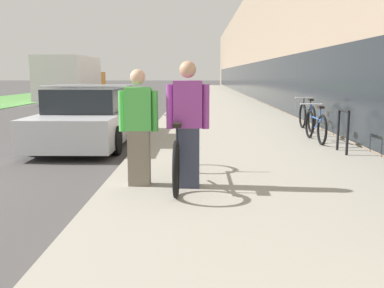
# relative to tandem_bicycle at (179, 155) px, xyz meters

# --- Properties ---
(sidewalk_slab) EXTENTS (4.73, 70.00, 0.11)m
(sidewalk_slab) POSITION_rel_tandem_bicycle_xyz_m (1.31, 19.85, -0.44)
(sidewalk_slab) COLOR gray
(sidewalk_slab) RESTS_ON ground
(storefront_facade) EXTENTS (10.01, 70.00, 7.30)m
(storefront_facade) POSITION_rel_tandem_bicycle_xyz_m (8.71, 27.85, 3.15)
(storefront_facade) COLOR gray
(storefront_facade) RESTS_ON ground
(lawn_strip) EXTENTS (5.36, 70.00, 0.03)m
(lawn_strip) POSITION_rel_tandem_bicycle_xyz_m (-11.68, 23.85, -0.48)
(lawn_strip) COLOR #518E42
(lawn_strip) RESTS_ON ground
(tandem_bicycle) EXTENTS (0.52, 2.37, 0.90)m
(tandem_bicycle) POSITION_rel_tandem_bicycle_xyz_m (0.00, 0.00, 0.00)
(tandem_bicycle) COLOR black
(tandem_bicycle) RESTS_ON sidewalk_slab
(person_rider) EXTENTS (0.57, 0.22, 1.69)m
(person_rider) POSITION_rel_tandem_bicycle_xyz_m (0.13, -0.29, 0.46)
(person_rider) COLOR #33384C
(person_rider) RESTS_ON sidewalk_slab
(person_bystander) EXTENTS (0.54, 0.21, 1.58)m
(person_bystander) POSITION_rel_tandem_bicycle_xyz_m (-0.54, -0.20, 0.41)
(person_bystander) COLOR #756B5B
(person_bystander) RESTS_ON sidewalk_slab
(bike_rack_hoop) EXTENTS (0.05, 0.60, 0.84)m
(bike_rack_hoop) POSITION_rel_tandem_bicycle_xyz_m (3.08, 2.32, 0.13)
(bike_rack_hoop) COLOR black
(bike_rack_hoop) RESTS_ON sidewalk_slab
(cruiser_bike_nearest) EXTENTS (0.52, 1.71, 0.84)m
(cruiser_bike_nearest) POSITION_rel_tandem_bicycle_xyz_m (2.94, 3.74, -0.03)
(cruiser_bike_nearest) COLOR black
(cruiser_bike_nearest) RESTS_ON sidewalk_slab
(cruiser_bike_middle) EXTENTS (0.52, 1.67, 0.88)m
(cruiser_bike_middle) POSITION_rel_tandem_bicycle_xyz_m (3.24, 5.73, -0.01)
(cruiser_bike_middle) COLOR black
(cruiser_bike_middle) RESTS_ON sidewalk_slab
(parked_sedan_curbside) EXTENTS (1.90, 4.48, 1.38)m
(parked_sedan_curbside) POSITION_rel_tandem_bicycle_xyz_m (-2.25, 3.94, 0.11)
(parked_sedan_curbside) COLOR silver
(parked_sedan_curbside) RESTS_ON ground
(moving_truck) EXTENTS (2.52, 6.91, 2.60)m
(moving_truck) POSITION_rel_tandem_bicycle_xyz_m (-7.02, 18.88, 0.83)
(moving_truck) COLOR orange
(moving_truck) RESTS_ON ground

